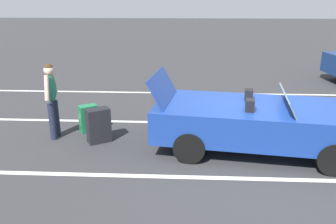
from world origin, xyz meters
name	(u,v)px	position (x,y,z in m)	size (l,w,h in m)	color
ground_plane	(256,149)	(0.00, 0.00, 0.00)	(80.00, 80.00, 0.00)	#333335
lot_line_near	(269,179)	(0.00, -1.22, 0.00)	(18.00, 0.12, 0.01)	silver
lot_line_mid	(244,124)	(0.00, 1.48, 0.00)	(18.00, 0.12, 0.01)	silver
lot_line_far	(231,94)	(0.00, 4.18, 0.00)	(18.00, 0.12, 0.01)	silver
convertible_car	(268,123)	(0.20, -0.03, 0.59)	(4.38, 2.31, 1.51)	navy
suitcase_large_black	(98,126)	(-3.30, 0.23, 0.37)	(0.56, 0.49, 0.74)	black
suitcase_medium_bright	(89,118)	(-3.67, 0.82, 0.31)	(0.47, 0.42, 0.62)	#19723F
traveler_person	(52,97)	(-4.32, 0.42, 0.93)	(0.22, 0.60, 1.65)	#1E2338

